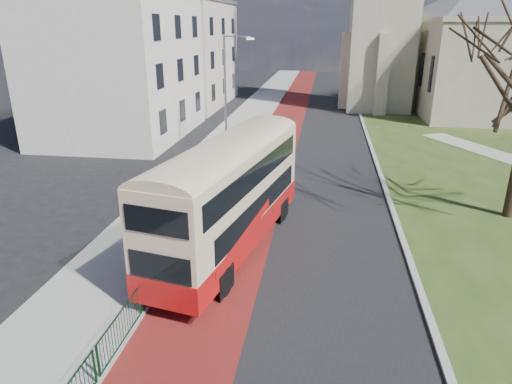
# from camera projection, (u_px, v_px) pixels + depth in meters

# --- Properties ---
(ground) EXTENTS (160.00, 160.00, 0.00)m
(ground) POSITION_uv_depth(u_px,v_px,m) (245.00, 287.00, 16.18)
(ground) COLOR black
(ground) RESTS_ON ground
(road_carriageway) EXTENTS (9.00, 120.00, 0.01)m
(road_carriageway) POSITION_uv_depth(u_px,v_px,m) (310.00, 148.00, 34.53)
(road_carriageway) COLOR black
(road_carriageway) RESTS_ON ground
(bus_lane) EXTENTS (3.40, 120.00, 0.01)m
(bus_lane) POSITION_uv_depth(u_px,v_px,m) (274.00, 146.00, 34.90)
(bus_lane) COLOR #591414
(bus_lane) RESTS_ON ground
(pavement_west) EXTENTS (4.00, 120.00, 0.12)m
(pavement_west) POSITION_uv_depth(u_px,v_px,m) (226.00, 144.00, 35.42)
(pavement_west) COLOR gray
(pavement_west) RESTS_ON ground
(kerb_west) EXTENTS (0.25, 120.00, 0.13)m
(kerb_west) POSITION_uv_depth(u_px,v_px,m) (251.00, 145.00, 35.14)
(kerb_west) COLOR #999993
(kerb_west) RESTS_ON ground
(kerb_east) EXTENTS (0.25, 80.00, 0.13)m
(kerb_east) POSITION_uv_depth(u_px,v_px,m) (370.00, 143.00, 35.71)
(kerb_east) COLOR #999993
(kerb_east) RESTS_ON ground
(pedestrian_railing) EXTENTS (0.07, 24.00, 1.12)m
(pedestrian_railing) POSITION_uv_depth(u_px,v_px,m) (194.00, 223.00, 20.11)
(pedestrian_railing) COLOR #0B3318
(pedestrian_railing) RESTS_ON ground
(street_block_near) EXTENTS (10.30, 14.30, 13.00)m
(street_block_near) POSITION_uv_depth(u_px,v_px,m) (119.00, 55.00, 36.31)
(street_block_near) COLOR beige
(street_block_near) RESTS_ON ground
(street_block_far) EXTENTS (10.30, 16.30, 11.50)m
(street_block_far) POSITION_uv_depth(u_px,v_px,m) (180.00, 53.00, 51.42)
(street_block_far) COLOR beige
(street_block_far) RESTS_ON ground
(streetlamp) EXTENTS (2.13, 0.18, 8.00)m
(streetlamp) POSITION_uv_depth(u_px,v_px,m) (227.00, 88.00, 31.91)
(streetlamp) COLOR gray
(streetlamp) RESTS_ON pavement_west
(bus) EXTENTS (4.54, 10.95, 4.46)m
(bus) POSITION_uv_depth(u_px,v_px,m) (230.00, 191.00, 18.09)
(bus) COLOR #B31010
(bus) RESTS_ON ground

